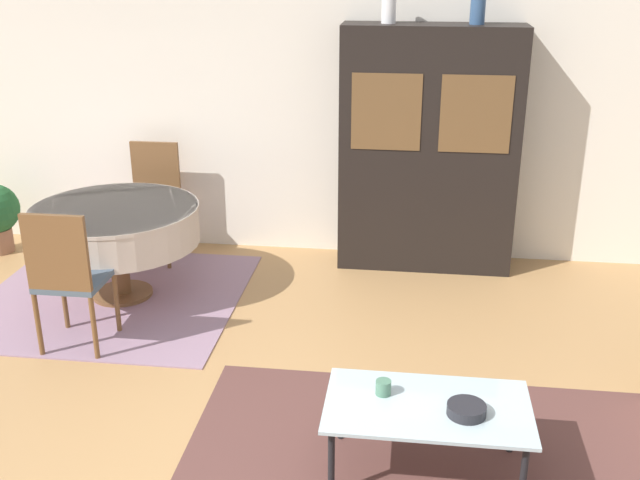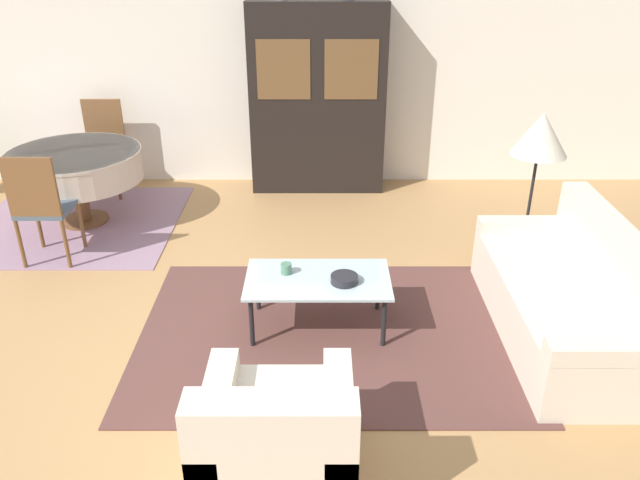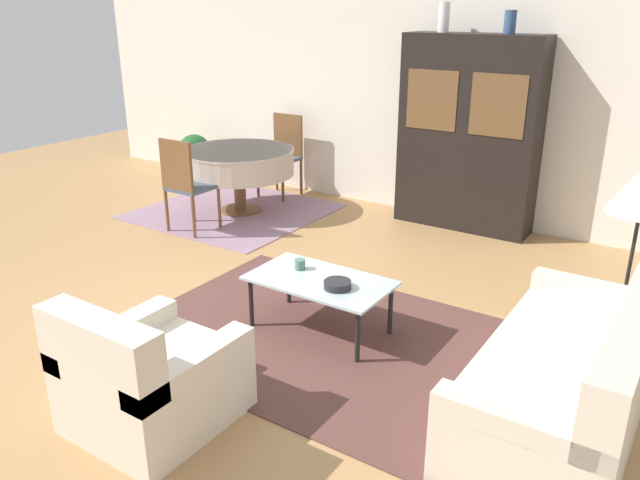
{
  "view_description": "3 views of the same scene",
  "coord_description": "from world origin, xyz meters",
  "px_view_note": "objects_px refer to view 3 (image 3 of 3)",
  "views": [
    {
      "loc": [
        0.76,
        -2.94,
        2.65
      ],
      "look_at": [
        0.2,
        1.4,
        0.95
      ],
      "focal_mm": 42.0,
      "sensor_mm": 36.0,
      "label": 1
    },
    {
      "loc": [
        0.91,
        -3.57,
        2.75
      ],
      "look_at": [
        0.89,
        0.43,
        0.75
      ],
      "focal_mm": 35.0,
      "sensor_mm": 36.0,
      "label": 2
    },
    {
      "loc": [
        3.26,
        -3.14,
        2.37
      ],
      "look_at": [
        0.89,
        0.43,
        0.75
      ],
      "focal_mm": 35.0,
      "sensor_mm": 36.0,
      "label": 3
    }
  ],
  "objects_px": {
    "potted_plant": "(195,154)",
    "vase_tall": "(444,17)",
    "armchair": "(148,380)",
    "dining_chair_far": "(283,150)",
    "vase_short": "(510,22)",
    "coffee_table": "(320,284)",
    "dining_table": "(239,162)",
    "couch": "(572,377)",
    "cup": "(300,264)",
    "dining_chair_near": "(185,180)",
    "display_cabinet": "(468,134)",
    "bowl": "(337,285)"
  },
  "relations": [
    {
      "from": "dining_table",
      "to": "dining_chair_far",
      "type": "height_order",
      "value": "dining_chair_far"
    },
    {
      "from": "couch",
      "to": "dining_chair_near",
      "type": "height_order",
      "value": "dining_chair_near"
    },
    {
      "from": "dining_chair_far",
      "to": "cup",
      "type": "height_order",
      "value": "dining_chair_far"
    },
    {
      "from": "couch",
      "to": "display_cabinet",
      "type": "xyz_separation_m",
      "value": [
        -1.88,
        3.03,
        0.74
      ]
    },
    {
      "from": "display_cabinet",
      "to": "vase_short",
      "type": "bearing_deg",
      "value": 0.16
    },
    {
      "from": "cup",
      "to": "coffee_table",
      "type": "bearing_deg",
      "value": -17.23
    },
    {
      "from": "couch",
      "to": "dining_table",
      "type": "relative_size",
      "value": 1.46
    },
    {
      "from": "coffee_table",
      "to": "vase_tall",
      "type": "xyz_separation_m",
      "value": [
        -0.39,
        2.94,
        1.85
      ]
    },
    {
      "from": "couch",
      "to": "vase_tall",
      "type": "xyz_separation_m",
      "value": [
        -2.25,
        3.03,
        1.94
      ]
    },
    {
      "from": "coffee_table",
      "to": "dining_table",
      "type": "bearing_deg",
      "value": 141.69
    },
    {
      "from": "couch",
      "to": "cup",
      "type": "xyz_separation_m",
      "value": [
        -2.1,
        0.17,
        0.17
      ]
    },
    {
      "from": "vase_short",
      "to": "coffee_table",
      "type": "bearing_deg",
      "value": -96.19
    },
    {
      "from": "display_cabinet",
      "to": "cup",
      "type": "xyz_separation_m",
      "value": [
        -0.22,
        -2.86,
        -0.57
      ]
    },
    {
      "from": "dining_chair_near",
      "to": "coffee_table",
      "type": "bearing_deg",
      "value": -23.18
    },
    {
      "from": "display_cabinet",
      "to": "vase_tall",
      "type": "xyz_separation_m",
      "value": [
        -0.38,
        0.0,
        1.2
      ]
    },
    {
      "from": "dining_chair_far",
      "to": "dining_chair_near",
      "type": "bearing_deg",
      "value": 90.0
    },
    {
      "from": "armchair",
      "to": "coffee_table",
      "type": "distance_m",
      "value": 1.53
    },
    {
      "from": "armchair",
      "to": "vase_tall",
      "type": "relative_size",
      "value": 2.93
    },
    {
      "from": "dining_chair_far",
      "to": "potted_plant",
      "type": "xyz_separation_m",
      "value": [
        -1.51,
        -0.1,
        -0.21
      ]
    },
    {
      "from": "vase_short",
      "to": "potted_plant",
      "type": "distance_m",
      "value": 4.65
    },
    {
      "from": "coffee_table",
      "to": "dining_chair_near",
      "type": "distance_m",
      "value": 2.67
    },
    {
      "from": "couch",
      "to": "cup",
      "type": "bearing_deg",
      "value": 85.33
    },
    {
      "from": "armchair",
      "to": "vase_short",
      "type": "bearing_deg",
      "value": 83.2
    },
    {
      "from": "dining_chair_far",
      "to": "cup",
      "type": "distance_m",
      "value": 3.53
    },
    {
      "from": "display_cabinet",
      "to": "dining_table",
      "type": "relative_size",
      "value": 1.59
    },
    {
      "from": "cup",
      "to": "potted_plant",
      "type": "height_order",
      "value": "potted_plant"
    },
    {
      "from": "armchair",
      "to": "cup",
      "type": "xyz_separation_m",
      "value": [
        -0.02,
        1.59,
        0.17
      ]
    },
    {
      "from": "armchair",
      "to": "dining_chair_near",
      "type": "distance_m",
      "value": 3.41
    },
    {
      "from": "vase_tall",
      "to": "vase_short",
      "type": "bearing_deg",
      "value": 0.0
    },
    {
      "from": "armchair",
      "to": "dining_chair_far",
      "type": "relative_size",
      "value": 0.86
    },
    {
      "from": "coffee_table",
      "to": "dining_chair_far",
      "type": "distance_m",
      "value": 3.74
    },
    {
      "from": "potted_plant",
      "to": "vase_tall",
      "type": "bearing_deg",
      "value": 3.46
    },
    {
      "from": "vase_tall",
      "to": "couch",
      "type": "bearing_deg",
      "value": -53.41
    },
    {
      "from": "dining_table",
      "to": "vase_short",
      "type": "relative_size",
      "value": 5.83
    },
    {
      "from": "armchair",
      "to": "potted_plant",
      "type": "bearing_deg",
      "value": 131.45
    },
    {
      "from": "couch",
      "to": "display_cabinet",
      "type": "height_order",
      "value": "display_cabinet"
    },
    {
      "from": "dining_table",
      "to": "potted_plant",
      "type": "distance_m",
      "value": 1.72
    },
    {
      "from": "dining_table",
      "to": "armchair",
      "type": "bearing_deg",
      "value": -57.06
    },
    {
      "from": "cup",
      "to": "vase_tall",
      "type": "distance_m",
      "value": 3.37
    },
    {
      "from": "bowl",
      "to": "dining_table",
      "type": "bearing_deg",
      "value": 142.94
    },
    {
      "from": "vase_short",
      "to": "couch",
      "type": "bearing_deg",
      "value": -62.99
    },
    {
      "from": "dining_table",
      "to": "dining_chair_near",
      "type": "bearing_deg",
      "value": -90.0
    },
    {
      "from": "dining_table",
      "to": "cup",
      "type": "distance_m",
      "value": 2.89
    },
    {
      "from": "dining_chair_far",
      "to": "couch",
      "type": "bearing_deg",
      "value": 145.93
    },
    {
      "from": "couch",
      "to": "dining_chair_far",
      "type": "relative_size",
      "value": 1.85
    },
    {
      "from": "couch",
      "to": "bowl",
      "type": "xyz_separation_m",
      "value": [
        -1.67,
        0.04,
        0.16
      ]
    },
    {
      "from": "dining_chair_near",
      "to": "bowl",
      "type": "relative_size",
      "value": 5.17
    },
    {
      "from": "armchair",
      "to": "dining_chair_far",
      "type": "height_order",
      "value": "dining_chair_far"
    },
    {
      "from": "armchair",
      "to": "dining_table",
      "type": "relative_size",
      "value": 0.67
    },
    {
      "from": "dining_chair_near",
      "to": "armchair",
      "type": "bearing_deg",
      "value": -48.92
    }
  ]
}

